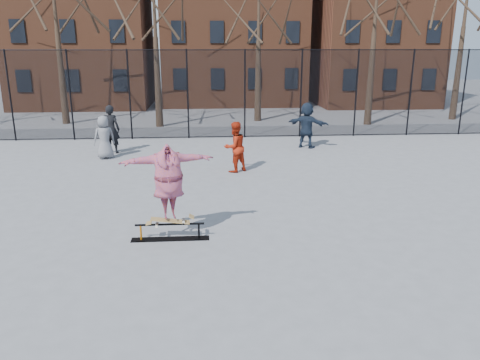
{
  "coord_description": "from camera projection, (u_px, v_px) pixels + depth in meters",
  "views": [
    {
      "loc": [
        -0.63,
        -8.53,
        4.12
      ],
      "look_at": [
        0.12,
        1.5,
        1.23
      ],
      "focal_mm": 35.0,
      "sensor_mm": 36.0,
      "label": 1
    }
  ],
  "objects": [
    {
      "name": "ground",
      "position": [
        240.0,
        260.0,
        9.36
      ],
      "size": [
        100.0,
        100.0,
        0.0
      ],
      "primitive_type": "plane",
      "color": "slate"
    },
    {
      "name": "skate_rail",
      "position": [
        170.0,
        233.0,
        10.32
      ],
      "size": [
        1.71,
        0.26,
        0.38
      ],
      "color": "black",
      "rests_on": "ground"
    },
    {
      "name": "skateboard",
      "position": [
        170.0,
        221.0,
        10.24
      ],
      "size": [
        0.92,
        0.22,
        0.11
      ],
      "primitive_type": null,
      "color": "#A37D41",
      "rests_on": "skate_rail"
    },
    {
      "name": "skater",
      "position": [
        169.0,
        183.0,
        10.0
      ],
      "size": [
        2.1,
        1.01,
        1.65
      ],
      "primitive_type": "imported",
      "rotation": [
        0.0,
        0.0,
        0.24
      ],
      "color": "#733990",
      "rests_on": "skateboard"
    },
    {
      "name": "bystander_grey",
      "position": [
        104.0,
        137.0,
        17.58
      ],
      "size": [
        0.94,
        0.81,
        1.63
      ],
      "primitive_type": "imported",
      "rotation": [
        0.0,
        0.0,
        3.58
      ],
      "color": "slate",
      "rests_on": "ground"
    },
    {
      "name": "bystander_black",
      "position": [
        111.0,
        129.0,
        18.46
      ],
      "size": [
        0.77,
        0.58,
        1.91
      ],
      "primitive_type": "imported",
      "rotation": [
        0.0,
        0.0,
        2.95
      ],
      "color": "black",
      "rests_on": "ground"
    },
    {
      "name": "bystander_red",
      "position": [
        235.0,
        147.0,
        15.71
      ],
      "size": [
        1.05,
        1.0,
        1.71
      ],
      "primitive_type": "imported",
      "rotation": [
        0.0,
        0.0,
        3.73
      ],
      "color": "#A7230E",
      "rests_on": "ground"
    },
    {
      "name": "bystander_navy",
      "position": [
        307.0,
        125.0,
        19.46
      ],
      "size": [
        1.78,
        1.43,
        1.9
      ],
      "primitive_type": "imported",
      "rotation": [
        0.0,
        0.0,
        2.56
      ],
      "color": "#1C2738",
      "rests_on": "ground"
    },
    {
      "name": "fence",
      "position": [
        218.0,
        93.0,
        21.25
      ],
      "size": [
        34.03,
        0.07,
        4.0
      ],
      "color": "black",
      "rests_on": "ground"
    },
    {
      "name": "rowhouses",
      "position": [
        222.0,
        17.0,
        32.65
      ],
      "size": [
        29.0,
        7.0,
        13.0
      ],
      "color": "brown",
      "rests_on": "ground"
    }
  ]
}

